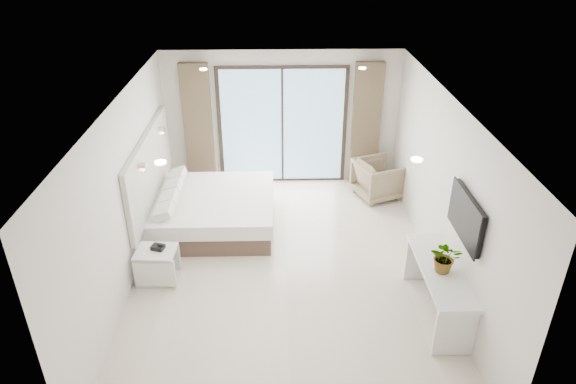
{
  "coord_description": "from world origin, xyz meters",
  "views": [
    {
      "loc": [
        -0.13,
        -6.52,
        4.85
      ],
      "look_at": [
        0.04,
        0.4,
        1.14
      ],
      "focal_mm": 32.0,
      "sensor_mm": 36.0,
      "label": 1
    }
  ],
  "objects_px": {
    "nightstand": "(158,265)",
    "console_desk": "(439,280)",
    "armchair": "(378,177)",
    "bed": "(213,211)"
  },
  "relations": [
    {
      "from": "nightstand",
      "to": "console_desk",
      "type": "distance_m",
      "value": 4.07
    },
    {
      "from": "console_desk",
      "to": "armchair",
      "type": "distance_m",
      "value": 3.41
    },
    {
      "from": "bed",
      "to": "armchair",
      "type": "distance_m",
      "value": 3.28
    },
    {
      "from": "bed",
      "to": "nightstand",
      "type": "distance_m",
      "value": 1.67
    },
    {
      "from": "bed",
      "to": "nightstand",
      "type": "bearing_deg",
      "value": -113.47
    },
    {
      "from": "bed",
      "to": "console_desk",
      "type": "distance_m",
      "value": 4.07
    },
    {
      "from": "console_desk",
      "to": "nightstand",
      "type": "bearing_deg",
      "value": 168.04
    },
    {
      "from": "bed",
      "to": "armchair",
      "type": "bearing_deg",
      "value": 18.23
    },
    {
      "from": "bed",
      "to": "nightstand",
      "type": "relative_size",
      "value": 3.43
    },
    {
      "from": "armchair",
      "to": "console_desk",
      "type": "bearing_deg",
      "value": 162.44
    }
  ]
}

